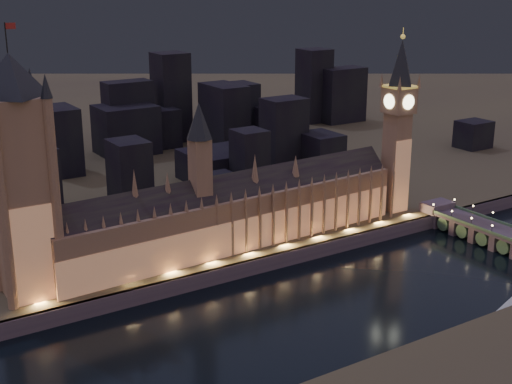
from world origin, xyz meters
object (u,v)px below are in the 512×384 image
palace_of_westminster (234,213)px  victoria_tower (19,167)px  elizabeth_tower (399,111)px  westminster_bridge (502,238)px  river_boat (512,311)px

palace_of_westminster → victoria_tower: bearing=179.9°
elizabeth_tower → westminster_bridge: (20.22, -65.37, -62.05)m
victoria_tower → elizabeth_tower: size_ratio=1.10×
palace_of_westminster → river_boat: bearing=-58.9°
palace_of_westminster → elizabeth_tower: size_ratio=1.88×
palace_of_westminster → westminster_bridge: size_ratio=1.79×
westminster_bridge → river_boat: 81.21m
palace_of_westminster → elizabeth_tower: (112.11, 0.17, 41.67)m
elizabeth_tower → westminster_bridge: 92.37m
victoria_tower → river_boat: 224.49m
palace_of_westminster → river_boat: palace_of_westminster is taller
victoria_tower → palace_of_westminster: bearing=-0.1°
palace_of_westminster → river_boat: 142.08m
victoria_tower → river_boat: size_ratio=2.41×
river_boat → palace_of_westminster: bearing=121.1°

